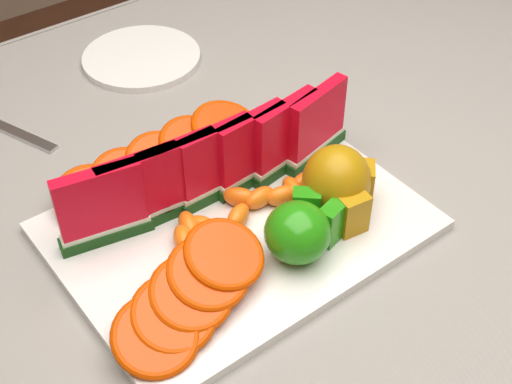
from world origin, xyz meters
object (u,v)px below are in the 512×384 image
fork (5,126)px  pear_cluster (339,183)px  apple_cluster (301,230)px  side_plate (142,58)px  platter (238,226)px

fork → pear_cluster: bearing=-58.8°
apple_cluster → side_plate: size_ratio=0.60×
pear_cluster → side_plate: pear_cluster is taller
pear_cluster → fork: (-0.24, 0.40, -0.05)m
pear_cluster → fork: size_ratio=0.53×
platter → fork: (-0.14, 0.35, -0.00)m
side_plate → fork: bearing=-171.9°
platter → side_plate: size_ratio=2.22×
side_plate → fork: side_plate is taller
apple_cluster → fork: apple_cluster is taller
platter → fork: bearing=111.3°
side_plate → fork: (-0.23, -0.03, -0.00)m
platter → apple_cluster: size_ratio=3.69×
pear_cluster → side_plate: bearing=91.1°
fork → platter: bearing=-68.7°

